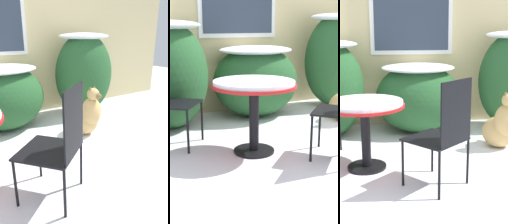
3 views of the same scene
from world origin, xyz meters
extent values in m
plane|color=white|center=(0.00, 0.00, 0.00)|extent=(16.00, 16.00, 0.00)
ellipsoid|color=#235128|center=(0.08, 1.69, 0.50)|extent=(1.22, 1.05, 0.99)
ellipsoid|color=white|center=(0.08, 1.69, 0.93)|extent=(1.04, 0.89, 0.12)
ellipsoid|color=#235128|center=(1.52, 1.66, 0.72)|extent=(1.11, 0.76, 1.44)
ellipsoid|color=white|center=(1.52, 1.66, 1.38)|extent=(0.94, 0.65, 0.12)
cube|color=black|center=(0.00, -0.11, 0.46)|extent=(0.67, 0.67, 0.02)
cube|color=black|center=(0.15, -0.28, 0.75)|extent=(0.34, 0.30, 0.57)
cylinder|color=black|center=(0.03, 0.20, 0.23)|extent=(0.02, 0.02, 0.45)
cylinder|color=black|center=(-0.31, -0.09, 0.23)|extent=(0.02, 0.02, 0.45)
cylinder|color=black|center=(0.31, -0.13, 0.23)|extent=(0.02, 0.02, 0.45)
cylinder|color=black|center=(-0.02, -0.42, 0.23)|extent=(0.02, 0.02, 0.45)
ellipsoid|color=tan|center=(1.00, 0.86, 0.19)|extent=(0.53, 0.54, 0.39)
ellipsoid|color=tan|center=(1.04, 0.74, 0.36)|extent=(0.39, 0.37, 0.43)
sphere|color=tan|center=(1.05, 0.71, 0.63)|extent=(0.18, 0.18, 0.18)
cone|color=brown|center=(1.09, 0.60, 0.61)|extent=(0.12, 0.10, 0.10)
ellipsoid|color=brown|center=(1.00, 0.71, 0.69)|extent=(0.04, 0.04, 0.08)
ellipsoid|color=brown|center=(1.09, 0.74, 0.69)|extent=(0.04, 0.04, 0.08)
ellipsoid|color=tan|center=(0.93, 1.05, 0.09)|extent=(0.15, 0.22, 0.07)
camera|label=1|loc=(-0.66, -1.67, 1.40)|focal=35.00mm
camera|label=2|loc=(-2.25, -2.51, 1.26)|focal=55.00mm
camera|label=3|loc=(-0.56, -3.12, 1.46)|focal=55.00mm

